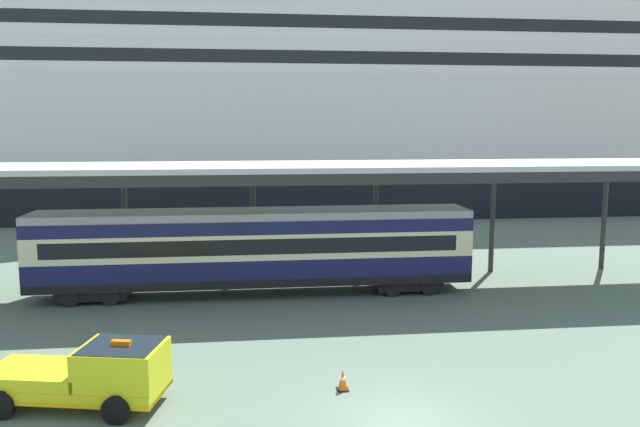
# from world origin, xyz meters

# --- Properties ---
(ground_plane) EXTENTS (400.00, 400.00, 0.00)m
(ground_plane) POSITION_xyz_m (0.00, 0.00, 0.00)
(ground_plane) COLOR #576B59
(cruise_ship) EXTENTS (141.23, 23.72, 33.52)m
(cruise_ship) POSITION_xyz_m (-5.81, 48.12, 11.23)
(cruise_ship) COLOR black
(cruise_ship) RESTS_ON ground
(platform_canopy) EXTENTS (46.06, 6.26, 6.27)m
(platform_canopy) POSITION_xyz_m (-3.82, 14.34, 5.99)
(platform_canopy) COLOR #B7B7B7
(platform_canopy) RESTS_ON ground
(train_carriage) EXTENTS (20.67, 2.81, 4.11)m
(train_carriage) POSITION_xyz_m (-3.82, 13.89, 2.30)
(train_carriage) COLOR black
(train_carriage) RESTS_ON ground
(service_truck) EXTENTS (5.51, 3.06, 2.02)m
(service_truck) POSITION_xyz_m (-8.72, 2.20, 0.99)
(service_truck) COLOR yellow
(service_truck) RESTS_ON ground
(traffic_cone_near) EXTENTS (0.36, 0.36, 0.66)m
(traffic_cone_near) POSITION_xyz_m (-1.31, 2.44, 0.32)
(traffic_cone_near) COLOR black
(traffic_cone_near) RESTS_ON ground
(quay_bollard) EXTENTS (0.48, 0.48, 0.96)m
(quay_bollard) POSITION_xyz_m (-7.55, 5.06, 0.52)
(quay_bollard) COLOR black
(quay_bollard) RESTS_ON ground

